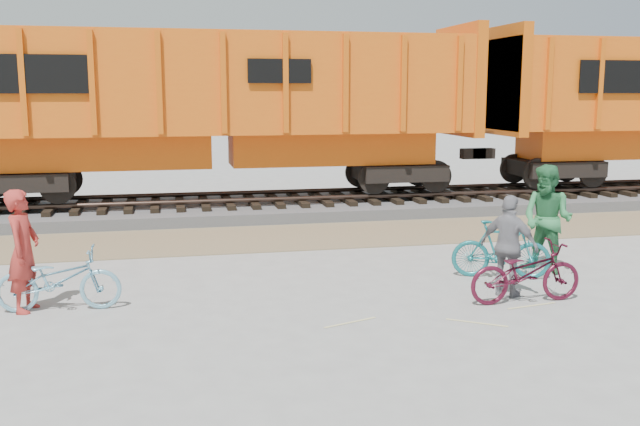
% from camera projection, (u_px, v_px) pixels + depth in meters
% --- Properties ---
extents(ground, '(120.00, 120.00, 0.00)m').
position_uv_depth(ground, '(398.00, 303.00, 11.38)').
color(ground, '#9E9E99').
rests_on(ground, ground).
extents(gravel_strip, '(120.00, 3.00, 0.02)m').
position_uv_depth(gravel_strip, '(324.00, 235.00, 16.68)').
color(gravel_strip, '#867553').
rests_on(gravel_strip, ground).
extents(ballast_bed, '(120.00, 4.00, 0.30)m').
position_uv_depth(ballast_bed, '(298.00, 206.00, 20.03)').
color(ballast_bed, slate).
rests_on(ballast_bed, ground).
extents(track, '(120.00, 2.60, 0.24)m').
position_uv_depth(track, '(298.00, 195.00, 19.97)').
color(track, black).
rests_on(track, ballast_bed).
extents(hopper_car_center, '(14.00, 3.13, 4.65)m').
position_uv_depth(hopper_car_center, '(219.00, 104.00, 19.11)').
color(hopper_car_center, black).
rests_on(hopper_car_center, track).
extents(bicycle_blue, '(1.88, 0.73, 0.98)m').
position_uv_depth(bicycle_blue, '(59.00, 280.00, 10.91)').
color(bicycle_blue, '#7BBAD3').
rests_on(bicycle_blue, ground).
extents(bicycle_teal, '(1.81, 1.09, 1.05)m').
position_uv_depth(bicycle_teal, '(501.00, 249.00, 12.82)').
color(bicycle_teal, '#197075').
rests_on(bicycle_teal, ground).
extents(bicycle_maroon, '(1.88, 0.67, 0.98)m').
position_uv_depth(bicycle_maroon, '(526.00, 272.00, 11.33)').
color(bicycle_maroon, '#4B1022').
rests_on(bicycle_maroon, ground).
extents(person_solo, '(0.57, 0.76, 1.89)m').
position_uv_depth(person_solo, '(23.00, 251.00, 10.83)').
color(person_solo, '#AD2C26').
rests_on(person_solo, ground).
extents(person_man, '(1.18, 1.24, 2.01)m').
position_uv_depth(person_man, '(547.00, 219.00, 13.14)').
color(person_man, '#2E7744').
rests_on(person_man, ground).
extents(person_woman, '(0.94, 1.03, 1.68)m').
position_uv_depth(person_woman, '(509.00, 246.00, 11.63)').
color(person_woman, gray).
rests_on(person_woman, ground).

